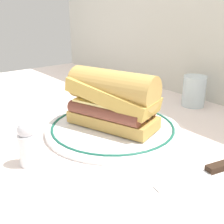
{
  "coord_description": "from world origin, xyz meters",
  "views": [
    {
      "loc": [
        0.45,
        -0.33,
        0.26
      ],
      "look_at": [
        -0.0,
        0.03,
        0.04
      ],
      "focal_mm": 45.07,
      "sensor_mm": 36.0,
      "label": 1
    }
  ],
  "objects_px": {
    "drinking_glass": "(194,93)",
    "butter_knife": "(203,173)",
    "salt_shaker": "(28,144)",
    "plate": "(112,127)",
    "sausage_sandwich": "(112,98)"
  },
  "relations": [
    {
      "from": "sausage_sandwich",
      "to": "salt_shaker",
      "type": "height_order",
      "value": "sausage_sandwich"
    },
    {
      "from": "salt_shaker",
      "to": "butter_knife",
      "type": "xyz_separation_m",
      "value": [
        0.21,
        0.21,
        -0.04
      ]
    },
    {
      "from": "drinking_glass",
      "to": "butter_knife",
      "type": "relative_size",
      "value": 0.54
    },
    {
      "from": "plate",
      "to": "butter_knife",
      "type": "bearing_deg",
      "value": 1.61
    },
    {
      "from": "drinking_glass",
      "to": "salt_shaker",
      "type": "xyz_separation_m",
      "value": [
        0.01,
        -0.49,
        0.0
      ]
    },
    {
      "from": "plate",
      "to": "sausage_sandwich",
      "type": "xyz_separation_m",
      "value": [
        -0.0,
        0.0,
        0.07
      ]
    },
    {
      "from": "plate",
      "to": "salt_shaker",
      "type": "bearing_deg",
      "value": -84.58
    },
    {
      "from": "plate",
      "to": "salt_shaker",
      "type": "xyz_separation_m",
      "value": [
        0.02,
        -0.2,
        0.03
      ]
    },
    {
      "from": "sausage_sandwich",
      "to": "salt_shaker",
      "type": "bearing_deg",
      "value": -102.64
    },
    {
      "from": "drinking_glass",
      "to": "butter_knife",
      "type": "xyz_separation_m",
      "value": [
        0.22,
        -0.28,
        -0.03
      ]
    },
    {
      "from": "plate",
      "to": "salt_shaker",
      "type": "distance_m",
      "value": 0.21
    },
    {
      "from": "sausage_sandwich",
      "to": "butter_knife",
      "type": "relative_size",
      "value": 1.35
    },
    {
      "from": "salt_shaker",
      "to": "butter_knife",
      "type": "bearing_deg",
      "value": 44.53
    },
    {
      "from": "butter_knife",
      "to": "salt_shaker",
      "type": "bearing_deg",
      "value": -135.47
    },
    {
      "from": "drinking_glass",
      "to": "salt_shaker",
      "type": "bearing_deg",
      "value": -88.97
    }
  ]
}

